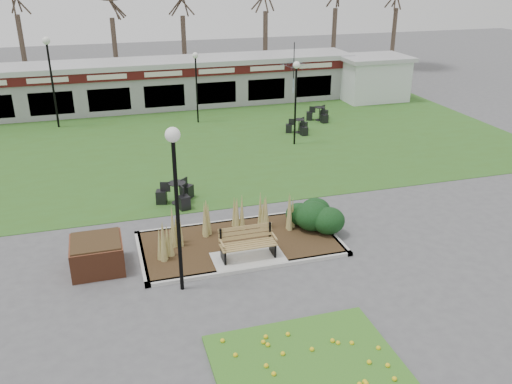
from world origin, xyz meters
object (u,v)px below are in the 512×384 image
object	(u,v)px
brick_planter	(97,254)
bistro_set_c	(299,128)
lamp_post_near_left	(175,175)
service_hut	(373,77)
park_bench	(247,242)
food_pavilion	(161,83)
patio_umbrella	(294,77)
bistro_set_a	(178,196)
bistro_set_d	(319,116)
lamp_post_far_left	(49,62)
lamp_post_far_right	(296,85)
lamp_post_mid_right	(196,72)

from	to	relation	value
brick_planter	bistro_set_c	xyz separation A→B (m)	(10.62, 11.24, -0.21)
brick_planter	lamp_post_near_left	distance (m)	4.10
service_hut	park_bench	bearing A→B (deg)	-127.25
food_pavilion	patio_umbrella	distance (m)	8.24
bistro_set_a	bistro_set_d	xyz separation A→B (m)	(9.60, 9.17, -0.02)
park_bench	brick_planter	world-z (taller)	park_bench
bistro_set_a	bistro_set_d	distance (m)	13.28
lamp_post_far_left	bistro_set_c	xyz separation A→B (m)	(12.30, -4.76, -3.27)
lamp_post_near_left	lamp_post_far_right	size ratio (longest dim) A/B	1.15
lamp_post_far_right	bistro_set_c	bearing A→B (deg)	62.85
lamp_post_near_left	lamp_post_far_left	distance (m)	18.22
patio_umbrella	food_pavilion	bearing A→B (deg)	166.21
park_bench	service_hut	world-z (taller)	service_hut
lamp_post_near_left	lamp_post_far_right	bearing A→B (deg)	56.34
brick_planter	bistro_set_d	distance (m)	18.23
brick_planter	lamp_post_near_left	xyz separation A→B (m)	(2.21, -1.80, 2.94)
lamp_post_near_left	bistro_set_a	bearing A→B (deg)	82.14
brick_planter	food_pavilion	xyz separation A→B (m)	(4.40, 18.96, 1.00)
lamp_post_far_right	bistro_set_d	world-z (taller)	lamp_post_far_right
brick_planter	lamp_post_far_left	bearing A→B (deg)	95.98
park_bench	lamp_post_mid_right	xyz separation A→B (m)	(1.46, 15.49, 2.26)
lamp_post_mid_right	lamp_post_far_left	distance (m)	7.67
food_pavilion	lamp_post_mid_right	size ratio (longest dim) A/B	6.29
lamp_post_far_right	brick_planter	bearing A→B (deg)	-135.72
service_hut	lamp_post_far_left	bearing A→B (deg)	-177.08
lamp_post_mid_right	lamp_post_far_right	xyz separation A→B (m)	(3.85, -5.27, 0.14)
brick_planter	patio_umbrella	size ratio (longest dim) A/B	0.51
lamp_post_far_left	service_hut	bearing A→B (deg)	2.92
lamp_post_mid_right	lamp_post_far_left	world-z (taller)	lamp_post_far_left
bistro_set_a	patio_umbrella	xyz separation A→B (m)	(9.39, 13.00, 1.47)
brick_planter	bistro_set_c	world-z (taller)	brick_planter
park_bench	service_hut	distance (m)	22.32
patio_umbrella	bistro_set_a	bearing A→B (deg)	-125.85
lamp_post_far_right	lamp_post_far_left	distance (m)	13.14
lamp_post_near_left	lamp_post_far_right	world-z (taller)	lamp_post_near_left
lamp_post_mid_right	patio_umbrella	distance (m)	7.00
brick_planter	lamp_post_mid_right	size ratio (longest dim) A/B	0.38
bistro_set_d	service_hut	bearing A→B (deg)	35.86
bistro_set_a	service_hut	bearing A→B (deg)	41.12
bistro_set_a	brick_planter	bearing A→B (deg)	-126.94
service_hut	bistro_set_a	bearing A→B (deg)	-138.88
bistro_set_d	lamp_post_mid_right	bearing A→B (deg)	166.93
lamp_post_far_right	patio_umbrella	world-z (taller)	lamp_post_far_right
bistro_set_c	lamp_post_near_left	bearing A→B (deg)	-122.83
service_hut	lamp_post_far_left	distance (m)	19.71
brick_planter	lamp_post_far_right	xyz separation A→B (m)	(9.71, 9.47, 2.51)
bistro_set_c	patio_umbrella	xyz separation A→B (m)	(1.78, 5.76, 1.50)
park_bench	lamp_post_mid_right	distance (m)	15.72
brick_planter	lamp_post_mid_right	distance (m)	16.04
brick_planter	lamp_post_far_left	world-z (taller)	lamp_post_far_left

